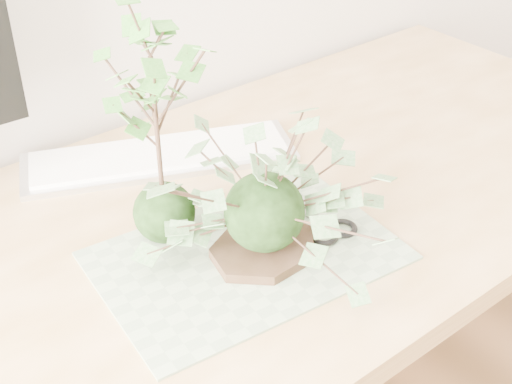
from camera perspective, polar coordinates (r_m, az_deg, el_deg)
desk at (r=1.16m, az=-0.32°, el=-4.66°), size 1.60×0.70×0.74m
cutting_mat at (r=1.01m, az=-0.73°, el=-5.12°), size 0.44×0.32×0.00m
stone_dish at (r=1.00m, az=0.64°, el=-4.54°), size 0.17×0.17×0.01m
ivy_kokedama at (r=0.94m, az=0.69°, el=0.99°), size 0.36×0.36×0.22m
maple_kokedama at (r=0.92m, az=-8.34°, el=9.41°), size 0.25×0.25×0.37m
keyboard at (r=1.23m, az=-7.72°, el=2.87°), size 0.48×0.31×0.02m
scissors at (r=1.06m, az=5.59°, el=-2.53°), size 0.08×0.18×0.01m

